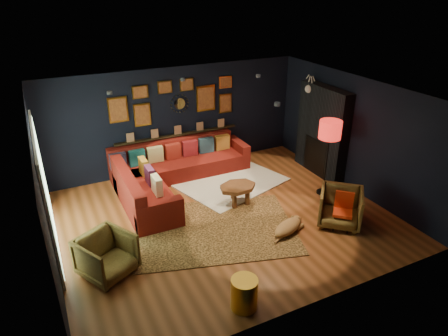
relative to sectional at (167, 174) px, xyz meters
name	(u,v)px	position (x,y,z in m)	size (l,w,h in m)	color
floor	(225,218)	(0.61, -1.81, -0.32)	(6.50, 6.50, 0.00)	brown
room_walls	(225,147)	(0.61, -1.81, 1.27)	(6.50, 6.50, 6.50)	black
sectional	(167,174)	(0.00, 0.00, 0.00)	(3.41, 2.69, 0.86)	maroon
ledge	(178,135)	(0.61, 0.87, 0.60)	(3.20, 0.12, 0.04)	black
gallery_wall	(175,100)	(0.60, 0.91, 1.48)	(3.15, 0.04, 1.02)	gold
sunburst_mirror	(180,104)	(0.71, 0.91, 1.38)	(0.47, 0.16, 0.47)	silver
fireplace	(322,134)	(3.71, -0.91, 0.70)	(0.31, 1.60, 2.20)	black
deer_head	(315,88)	(3.75, -0.41, 1.73)	(0.50, 0.28, 0.45)	white
sliding_door	(46,191)	(-2.60, -1.21, 0.78)	(0.06, 2.80, 2.20)	white
ceiling_spots	(207,87)	(0.61, -1.01, 2.24)	(3.30, 2.50, 0.06)	black
shag_rug	(232,183)	(1.45, -0.51, -0.31)	(2.37, 1.72, 0.03)	white
leopard_rug	(215,229)	(0.25, -2.11, -0.31)	(3.10, 2.21, 0.02)	#B77F43
coffee_table	(238,189)	(1.12, -1.42, 0.05)	(0.88, 0.68, 0.42)	brown
pouf	(160,205)	(-0.53, -1.04, -0.12)	(0.51, 0.51, 0.33)	maroon
armchair_left	(106,254)	(-1.89, -2.51, 0.08)	(0.79, 0.74, 0.81)	#AD8137
armchair_right	(341,206)	(2.59, -3.01, 0.09)	(0.81, 0.76, 0.83)	#AD8137
gold_stool	(244,293)	(-0.21, -4.16, -0.07)	(0.41, 0.41, 0.51)	gold
orange_chair	(343,208)	(2.54, -3.13, 0.12)	(0.50, 0.50, 0.76)	black
floor_lamp	(330,133)	(3.11, -1.86, 1.16)	(0.48, 0.48, 1.75)	black
dog	(288,225)	(1.47, -2.84, -0.14)	(1.02, 0.50, 0.32)	#A87847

